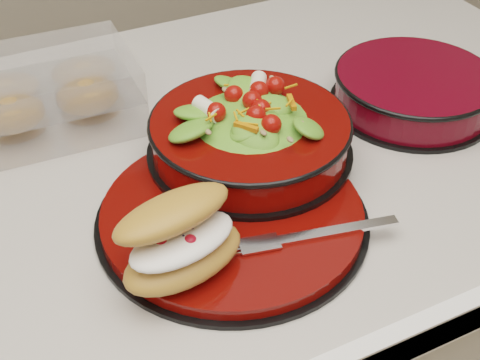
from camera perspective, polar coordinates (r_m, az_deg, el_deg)
name	(u,v)px	position (r m, az deg, el deg)	size (l,w,h in m)	color
island_counter	(213,355)	(1.20, -2.29, -14.66)	(1.24, 0.74, 0.90)	silver
dinner_plate	(233,215)	(0.76, -0.59, -3.01)	(0.31, 0.31, 0.02)	black
salad_bowl	(250,127)	(0.82, 0.85, 4.50)	(0.26, 0.26, 0.11)	black
croissant	(180,239)	(0.67, -5.15, -5.02)	(0.15, 0.11, 0.08)	#BE7B3A
fork	(314,235)	(0.73, 6.33, -4.65)	(0.18, 0.06, 0.00)	silver
pastry_box	(48,95)	(0.94, -16.04, 7.00)	(0.24, 0.18, 0.09)	white
extra_bowl	(414,88)	(0.98, 14.60, 7.58)	(0.23, 0.23, 0.05)	black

